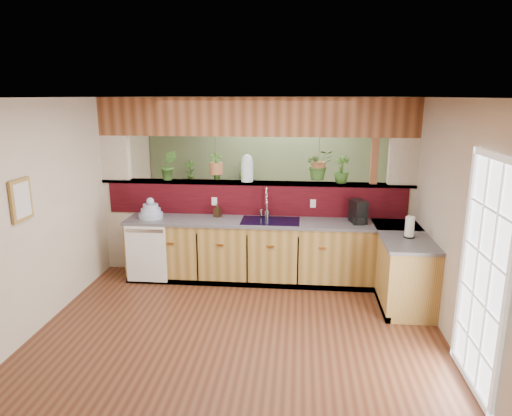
# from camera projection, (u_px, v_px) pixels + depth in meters

# --- Properties ---
(ground) EXTENTS (4.60, 7.00, 0.01)m
(ground) POSITION_uv_depth(u_px,v_px,m) (245.00, 310.00, 5.74)
(ground) COLOR #542C1A
(ground) RESTS_ON ground
(ceiling) EXTENTS (4.60, 7.00, 0.01)m
(ceiling) POSITION_uv_depth(u_px,v_px,m) (244.00, 97.00, 5.11)
(ceiling) COLOR brown
(ceiling) RESTS_ON ground
(wall_back) EXTENTS (4.60, 0.02, 2.60)m
(wall_back) POSITION_uv_depth(u_px,v_px,m) (266.00, 166.00, 8.81)
(wall_back) COLOR beige
(wall_back) RESTS_ON ground
(wall_front) EXTENTS (4.60, 0.02, 2.60)m
(wall_front) POSITION_uv_depth(u_px,v_px,m) (150.00, 399.00, 2.04)
(wall_front) COLOR beige
(wall_front) RESTS_ON ground
(wall_left) EXTENTS (0.02, 7.00, 2.60)m
(wall_left) POSITION_uv_depth(u_px,v_px,m) (60.00, 205.00, 5.64)
(wall_left) COLOR beige
(wall_left) RESTS_ON ground
(wall_right) EXTENTS (0.02, 7.00, 2.60)m
(wall_right) POSITION_uv_depth(u_px,v_px,m) (444.00, 214.00, 5.21)
(wall_right) COLOR beige
(wall_right) RESTS_ON ground
(pass_through_partition) EXTENTS (4.60, 0.21, 2.60)m
(pass_through_partition) POSITION_uv_depth(u_px,v_px,m) (257.00, 195.00, 6.75)
(pass_through_partition) COLOR beige
(pass_through_partition) RESTS_ON ground
(pass_through_ledge) EXTENTS (4.60, 0.21, 0.04)m
(pass_through_ledge) POSITION_uv_depth(u_px,v_px,m) (255.00, 183.00, 6.71)
(pass_through_ledge) COLOR brown
(pass_through_ledge) RESTS_ON ground
(header_beam) EXTENTS (4.60, 0.15, 0.55)m
(header_beam) POSITION_uv_depth(u_px,v_px,m) (255.00, 117.00, 6.48)
(header_beam) COLOR brown
(header_beam) RESTS_ON ground
(sage_backwall) EXTENTS (4.55, 0.02, 2.55)m
(sage_backwall) POSITION_uv_depth(u_px,v_px,m) (266.00, 166.00, 8.79)
(sage_backwall) COLOR #60744F
(sage_backwall) RESTS_ON ground
(countertop) EXTENTS (4.14, 1.52, 0.90)m
(countertop) POSITION_uv_depth(u_px,v_px,m) (311.00, 255.00, 6.39)
(countertop) COLOR olive
(countertop) RESTS_ON ground
(dishwasher) EXTENTS (0.58, 0.03, 0.82)m
(dishwasher) POSITION_uv_depth(u_px,v_px,m) (146.00, 254.00, 6.40)
(dishwasher) COLOR white
(dishwasher) RESTS_ON ground
(navy_sink) EXTENTS (0.82, 0.50, 0.18)m
(navy_sink) POSITION_uv_depth(u_px,v_px,m) (270.00, 226.00, 6.46)
(navy_sink) COLOR black
(navy_sink) RESTS_ON countertop
(french_door) EXTENTS (0.06, 1.02, 2.16)m
(french_door) POSITION_uv_depth(u_px,v_px,m) (482.00, 279.00, 4.02)
(french_door) COLOR white
(french_door) RESTS_ON ground
(framed_print) EXTENTS (0.04, 0.35, 0.45)m
(framed_print) POSITION_uv_depth(u_px,v_px,m) (21.00, 200.00, 4.80)
(framed_print) COLOR olive
(framed_print) RESTS_ON wall_left
(faucet) EXTENTS (0.20, 0.20, 0.45)m
(faucet) POSITION_uv_depth(u_px,v_px,m) (266.00, 201.00, 6.54)
(faucet) COLOR #B7B7B2
(faucet) RESTS_ON countertop
(dish_stack) EXTENTS (0.35, 0.35, 0.30)m
(dish_stack) POSITION_uv_depth(u_px,v_px,m) (151.00, 212.00, 6.56)
(dish_stack) COLOR #A0AFCE
(dish_stack) RESTS_ON countertop
(soap_dispenser) EXTENTS (0.12, 0.12, 0.20)m
(soap_dispenser) POSITION_uv_depth(u_px,v_px,m) (218.00, 210.00, 6.63)
(soap_dispenser) COLOR #3B2715
(soap_dispenser) RESTS_ON countertop
(coffee_maker) EXTENTS (0.17, 0.29, 0.32)m
(coffee_maker) POSITION_uv_depth(u_px,v_px,m) (358.00, 213.00, 6.30)
(coffee_maker) COLOR black
(coffee_maker) RESTS_ON countertop
(paper_towel) EXTENTS (0.13, 0.13, 0.29)m
(paper_towel) POSITION_uv_depth(u_px,v_px,m) (410.00, 227.00, 5.65)
(paper_towel) COLOR black
(paper_towel) RESTS_ON countertop
(glass_jar) EXTENTS (0.18, 0.18, 0.40)m
(glass_jar) POSITION_uv_depth(u_px,v_px,m) (247.00, 168.00, 6.67)
(glass_jar) COLOR silver
(glass_jar) RESTS_ON pass_through_ledge
(ledge_plant_left) EXTENTS (0.28, 0.25, 0.44)m
(ledge_plant_left) POSITION_uv_depth(u_px,v_px,m) (169.00, 165.00, 6.77)
(ledge_plant_left) COLOR #2F581E
(ledge_plant_left) RESTS_ON pass_through_ledge
(ledge_plant_right) EXTENTS (0.28, 0.28, 0.39)m
(ledge_plant_right) POSITION_uv_depth(u_px,v_px,m) (342.00, 170.00, 6.54)
(ledge_plant_right) COLOR #2F581E
(ledge_plant_right) RESTS_ON pass_through_ledge
(hanging_plant_a) EXTENTS (0.23, 0.19, 0.56)m
(hanging_plant_a) POSITION_uv_depth(u_px,v_px,m) (216.00, 157.00, 6.68)
(hanging_plant_a) COLOR brown
(hanging_plant_a) RESTS_ON header_beam
(hanging_plant_b) EXTENTS (0.48, 0.45, 0.55)m
(hanging_plant_b) POSITION_uv_depth(u_px,v_px,m) (319.00, 152.00, 6.51)
(hanging_plant_b) COLOR brown
(hanging_plant_b) RESTS_ON header_beam
(shelving_console) EXTENTS (1.62, 0.64, 1.05)m
(shelving_console) POSITION_uv_depth(u_px,v_px,m) (219.00, 208.00, 8.84)
(shelving_console) COLOR black
(shelving_console) RESTS_ON ground
(shelf_plant_a) EXTENTS (0.22, 0.16, 0.40)m
(shelf_plant_a) POSITION_uv_depth(u_px,v_px,m) (190.00, 171.00, 8.72)
(shelf_plant_a) COLOR #2F581E
(shelf_plant_a) RESTS_ON shelving_console
(shelf_plant_b) EXTENTS (0.27, 0.27, 0.44)m
(shelf_plant_b) POSITION_uv_depth(u_px,v_px,m) (245.00, 170.00, 8.61)
(shelf_plant_b) COLOR #2F581E
(shelf_plant_b) RESTS_ON shelving_console
(floor_plant) EXTENTS (0.77, 0.69, 0.77)m
(floor_plant) POSITION_uv_depth(u_px,v_px,m) (320.00, 230.00, 7.78)
(floor_plant) COLOR #2F581E
(floor_plant) RESTS_ON ground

